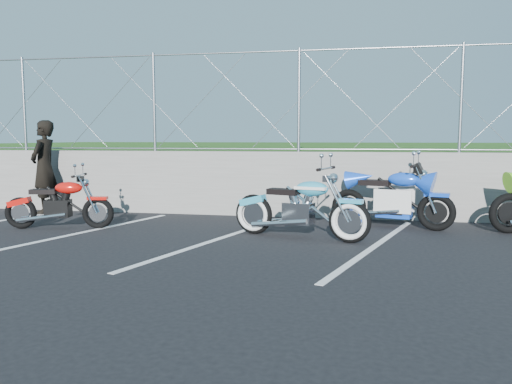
% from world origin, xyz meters
% --- Properties ---
extents(ground, '(90.00, 90.00, 0.00)m').
position_xyz_m(ground, '(0.00, 0.00, 0.00)').
color(ground, black).
rests_on(ground, ground).
extents(retaining_wall, '(30.00, 0.22, 1.30)m').
position_xyz_m(retaining_wall, '(0.00, 3.50, 0.65)').
color(retaining_wall, slate).
rests_on(retaining_wall, ground).
extents(grass_field, '(30.00, 20.00, 1.30)m').
position_xyz_m(grass_field, '(0.00, 13.50, 0.65)').
color(grass_field, '#214A13').
rests_on(grass_field, ground).
extents(chain_link_fence, '(28.00, 0.03, 2.00)m').
position_xyz_m(chain_link_fence, '(0.00, 3.50, 2.30)').
color(chain_link_fence, gray).
rests_on(chain_link_fence, retaining_wall).
extents(parking_lines, '(18.29, 4.31, 0.01)m').
position_xyz_m(parking_lines, '(1.20, 1.00, 0.00)').
color(parking_lines, silver).
rests_on(parking_lines, ground).
extents(cruiser_turquoise, '(2.20, 0.82, 1.12)m').
position_xyz_m(cruiser_turquoise, '(1.27, 1.34, 0.45)').
color(cruiser_turquoise, black).
rests_on(cruiser_turquoise, ground).
extents(naked_orange, '(1.87, 0.63, 0.94)m').
position_xyz_m(naked_orange, '(-2.91, 1.41, 0.40)').
color(naked_orange, black).
rests_on(naked_orange, ground).
extents(sportbike_blue, '(2.10, 0.85, 1.12)m').
position_xyz_m(sportbike_blue, '(2.76, 2.59, 0.48)').
color(sportbike_blue, black).
rests_on(sportbike_blue, ground).
extents(person_standing, '(0.50, 0.73, 1.93)m').
position_xyz_m(person_standing, '(-4.24, 2.99, 0.97)').
color(person_standing, black).
rests_on(person_standing, ground).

